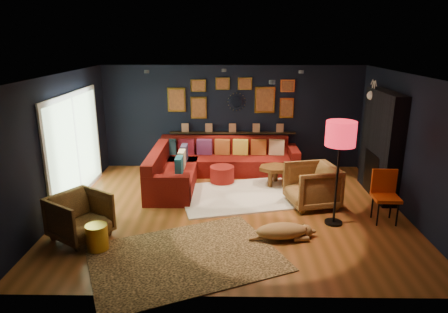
{
  "coord_description": "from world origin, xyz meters",
  "views": [
    {
      "loc": [
        -0.07,
        -7.21,
        3.23
      ],
      "look_at": [
        -0.18,
        0.3,
        1.0
      ],
      "focal_mm": 32.0,
      "sensor_mm": 36.0,
      "label": 1
    }
  ],
  "objects_px": {
    "armchair_right": "(312,184)",
    "gold_stool": "(97,237)",
    "orange_chair": "(385,191)",
    "floor_lamp": "(341,138)",
    "armchair_left": "(80,215)",
    "pouf": "(222,174)",
    "dog": "(282,228)",
    "coffee_table": "(277,170)",
    "sectional": "(207,165)"
  },
  "relations": [
    {
      "from": "sectional",
      "to": "orange_chair",
      "type": "xyz_separation_m",
      "value": [
        3.37,
        -2.23,
        0.24
      ]
    },
    {
      "from": "armchair_right",
      "to": "gold_stool",
      "type": "bearing_deg",
      "value": -76.59
    },
    {
      "from": "pouf",
      "to": "armchair_left",
      "type": "height_order",
      "value": "armchair_left"
    },
    {
      "from": "coffee_table",
      "to": "pouf",
      "type": "xyz_separation_m",
      "value": [
        -1.24,
        0.15,
        -0.15
      ]
    },
    {
      "from": "pouf",
      "to": "floor_lamp",
      "type": "height_order",
      "value": "floor_lamp"
    },
    {
      "from": "armchair_left",
      "to": "armchair_right",
      "type": "xyz_separation_m",
      "value": [
        4.11,
        1.41,
        0.04
      ]
    },
    {
      "from": "armchair_right",
      "to": "orange_chair",
      "type": "relative_size",
      "value": 0.98
    },
    {
      "from": "pouf",
      "to": "armchair_right",
      "type": "height_order",
      "value": "armchair_right"
    },
    {
      "from": "floor_lamp",
      "to": "dog",
      "type": "distance_m",
      "value": 1.83
    },
    {
      "from": "coffee_table",
      "to": "pouf",
      "type": "height_order",
      "value": "coffee_table"
    },
    {
      "from": "armchair_left",
      "to": "orange_chair",
      "type": "distance_m",
      "value": 5.36
    },
    {
      "from": "gold_stool",
      "to": "floor_lamp",
      "type": "bearing_deg",
      "value": 14.05
    },
    {
      "from": "orange_chair",
      "to": "floor_lamp",
      "type": "relative_size",
      "value": 0.5
    },
    {
      "from": "coffee_table",
      "to": "armchair_right",
      "type": "relative_size",
      "value": 0.94
    },
    {
      "from": "sectional",
      "to": "coffee_table",
      "type": "height_order",
      "value": "sectional"
    },
    {
      "from": "floor_lamp",
      "to": "dog",
      "type": "height_order",
      "value": "floor_lamp"
    },
    {
      "from": "coffee_table",
      "to": "gold_stool",
      "type": "height_order",
      "value": "coffee_table"
    },
    {
      "from": "coffee_table",
      "to": "pouf",
      "type": "distance_m",
      "value": 1.26
    },
    {
      "from": "sectional",
      "to": "pouf",
      "type": "bearing_deg",
      "value": -39.91
    },
    {
      "from": "floor_lamp",
      "to": "dog",
      "type": "relative_size",
      "value": 1.62
    },
    {
      "from": "armchair_right",
      "to": "gold_stool",
      "type": "height_order",
      "value": "armchair_right"
    },
    {
      "from": "coffee_table",
      "to": "armchair_right",
      "type": "distance_m",
      "value": 1.26
    },
    {
      "from": "armchair_left",
      "to": "dog",
      "type": "relative_size",
      "value": 0.73
    },
    {
      "from": "floor_lamp",
      "to": "dog",
      "type": "bearing_deg",
      "value": -149.26
    },
    {
      "from": "coffee_table",
      "to": "pouf",
      "type": "bearing_deg",
      "value": 173.3
    },
    {
      "from": "armchair_left",
      "to": "coffee_table",
      "type": "bearing_deg",
      "value": -21.07
    },
    {
      "from": "sectional",
      "to": "dog",
      "type": "distance_m",
      "value": 3.32
    },
    {
      "from": "pouf",
      "to": "dog",
      "type": "bearing_deg",
      "value": -68.76
    },
    {
      "from": "sectional",
      "to": "gold_stool",
      "type": "distance_m",
      "value": 3.72
    },
    {
      "from": "sectional",
      "to": "pouf",
      "type": "distance_m",
      "value": 0.5
    },
    {
      "from": "floor_lamp",
      "to": "pouf",
      "type": "bearing_deg",
      "value": 134.75
    },
    {
      "from": "floor_lamp",
      "to": "coffee_table",
      "type": "bearing_deg",
      "value": 112.98
    },
    {
      "from": "sectional",
      "to": "pouf",
      "type": "relative_size",
      "value": 6.13
    },
    {
      "from": "armchair_right",
      "to": "gold_stool",
      "type": "distance_m",
      "value": 4.14
    },
    {
      "from": "coffee_table",
      "to": "armchair_right",
      "type": "height_order",
      "value": "armchair_right"
    },
    {
      "from": "pouf",
      "to": "orange_chair",
      "type": "xyz_separation_m",
      "value": [
        2.99,
        -1.91,
        0.35
      ]
    },
    {
      "from": "gold_stool",
      "to": "dog",
      "type": "relative_size",
      "value": 0.37
    },
    {
      "from": "coffee_table",
      "to": "pouf",
      "type": "relative_size",
      "value": 1.58
    },
    {
      "from": "armchair_left",
      "to": "dog",
      "type": "bearing_deg",
      "value": -56.64
    },
    {
      "from": "armchair_right",
      "to": "dog",
      "type": "bearing_deg",
      "value": -40.82
    },
    {
      "from": "armchair_left",
      "to": "gold_stool",
      "type": "relative_size",
      "value": 1.99
    },
    {
      "from": "armchair_left",
      "to": "orange_chair",
      "type": "height_order",
      "value": "orange_chair"
    },
    {
      "from": "coffee_table",
      "to": "floor_lamp",
      "type": "distance_m",
      "value": 2.43
    },
    {
      "from": "pouf",
      "to": "orange_chair",
      "type": "bearing_deg",
      "value": -32.59
    },
    {
      "from": "armchair_left",
      "to": "sectional",
      "type": "bearing_deg",
      "value": 0.51
    },
    {
      "from": "gold_stool",
      "to": "dog",
      "type": "xyz_separation_m",
      "value": [
        2.95,
        0.39,
        -0.01
      ]
    },
    {
      "from": "pouf",
      "to": "floor_lamp",
      "type": "distance_m",
      "value": 3.24
    },
    {
      "from": "sectional",
      "to": "armchair_left",
      "type": "relative_size",
      "value": 4.03
    },
    {
      "from": "gold_stool",
      "to": "coffee_table",
      "type": "bearing_deg",
      "value": 42.87
    },
    {
      "from": "armchair_left",
      "to": "orange_chair",
      "type": "bearing_deg",
      "value": -48.37
    }
  ]
}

